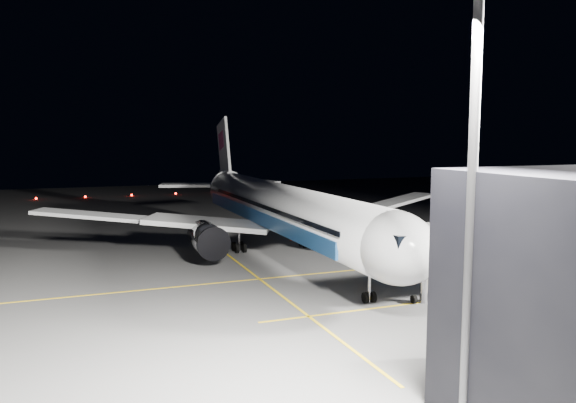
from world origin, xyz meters
The scene contains 13 objects.
ground centered at (0.00, 0.00, 0.00)m, with size 200.00×200.00×0.00m, color #4C4C4F.
guide_line_main centered at (10.00, 0.00, 0.01)m, with size 0.25×80.00×0.01m, color gold.
guide_line_cross centered at (0.00, -6.00, 0.01)m, with size 70.00×0.25×0.01m, color gold.
guide_line_side centered at (22.00, 10.00, 0.01)m, with size 0.25×40.00×0.01m, color gold.
airliner centered at (-1.08, 0.00, 5.16)m, with size 61.48×54.22×16.64m.
jet_bridge centered at (22.00, 18.06, 4.58)m, with size 3.60×34.40×6.30m.
floodlight_mast_south centered at (40.00, -6.01, 12.37)m, with size 2.40×0.67×20.70m.
taxiway_lights centered at (-72.00, 0.00, 0.22)m, with size 0.44×60.44×0.44m.
service_truck centered at (34.62, -2.18, 1.41)m, with size 5.52×3.79×2.63m.
baggage_tug centered at (-9.37, 19.32, 0.71)m, with size 2.16×1.75×1.55m.
safety_cone_a centered at (-7.42, 4.00, 0.27)m, with size 0.36×0.36×0.54m, color #F73A0A.
safety_cone_b centered at (5.97, 12.08, 0.30)m, with size 0.40×0.40×0.59m, color #F73A0A.
safety_cone_c centered at (3.11, 12.37, 0.30)m, with size 0.40×0.40×0.60m, color #F73A0A.
Camera 1 is at (59.79, -22.13, 13.50)m, focal length 35.00 mm.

